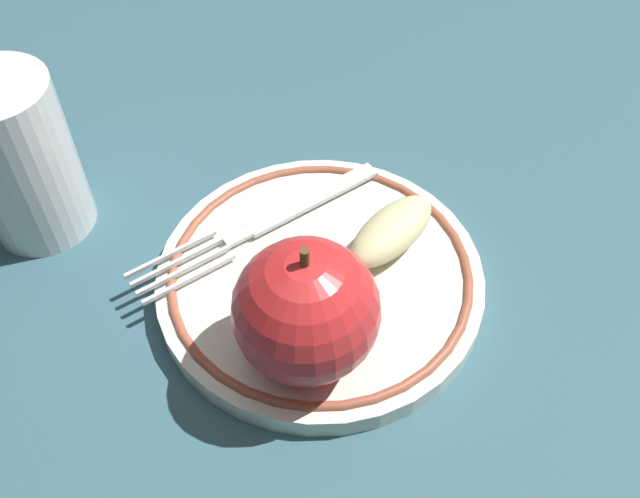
# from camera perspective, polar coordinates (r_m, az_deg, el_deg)

# --- Properties ---
(ground_plane) EXTENTS (2.00, 2.00, 0.00)m
(ground_plane) POSITION_cam_1_polar(r_m,az_deg,el_deg) (0.45, -3.19, -3.41)
(ground_plane) COLOR #335A66
(plate) EXTENTS (0.20, 0.20, 0.02)m
(plate) POSITION_cam_1_polar(r_m,az_deg,el_deg) (0.44, 0.00, -2.37)
(plate) COLOR silver
(plate) RESTS_ON ground_plane
(apple_red_whole) EXTENTS (0.08, 0.08, 0.09)m
(apple_red_whole) POSITION_cam_1_polar(r_m,az_deg,el_deg) (0.37, -1.12, -4.96)
(apple_red_whole) COLOR red
(apple_red_whole) RESTS_ON plate
(apple_slice_front) EXTENTS (0.04, 0.07, 0.02)m
(apple_slice_front) POSITION_cam_1_polar(r_m,az_deg,el_deg) (0.44, 5.76, 1.47)
(apple_slice_front) COLOR beige
(apple_slice_front) RESTS_ON plate
(fork) EXTENTS (0.07, 0.18, 0.00)m
(fork) POSITION_cam_1_polar(r_m,az_deg,el_deg) (0.46, -4.15, 2.20)
(fork) COLOR silver
(fork) RESTS_ON plate
(drinking_glass) EXTENTS (0.07, 0.07, 0.11)m
(drinking_glass) POSITION_cam_1_polar(r_m,az_deg,el_deg) (0.49, -22.84, 6.62)
(drinking_glass) COLOR white
(drinking_glass) RESTS_ON ground_plane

